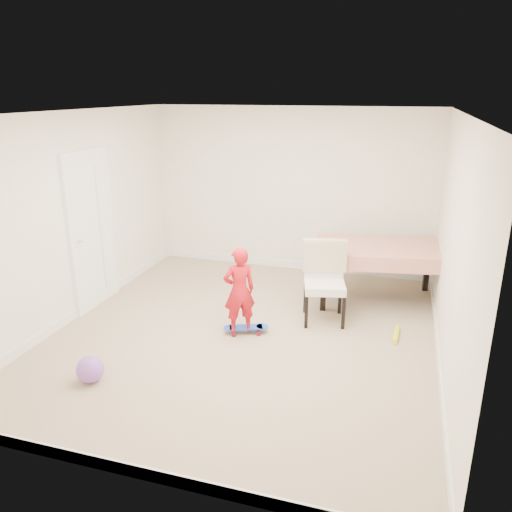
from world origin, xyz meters
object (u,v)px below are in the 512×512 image
(child, at_px, (239,293))
(dining_chair, at_px, (325,283))
(balloon, at_px, (90,369))
(dining_table, at_px, (378,273))
(skateboard, at_px, (246,330))

(child, bearing_deg, dining_chair, -178.77)
(dining_chair, xyz_separation_m, balloon, (-2.03, -2.10, -0.37))
(dining_chair, bearing_deg, dining_table, 42.14)
(child, xyz_separation_m, balloon, (-1.12, -1.43, -0.39))
(child, bearing_deg, skateboard, -179.86)
(dining_table, height_order, dining_chair, dining_chair)
(dining_chair, relative_size, child, 0.96)
(dining_table, bearing_deg, child, -144.54)
(skateboard, xyz_separation_m, child, (-0.07, -0.05, 0.49))
(dining_table, relative_size, skateboard, 3.10)
(skateboard, bearing_deg, child, -165.80)
(dining_table, bearing_deg, balloon, -141.63)
(dining_chair, distance_m, child, 1.13)
(balloon, bearing_deg, skateboard, 51.23)
(dining_chair, bearing_deg, child, -156.84)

